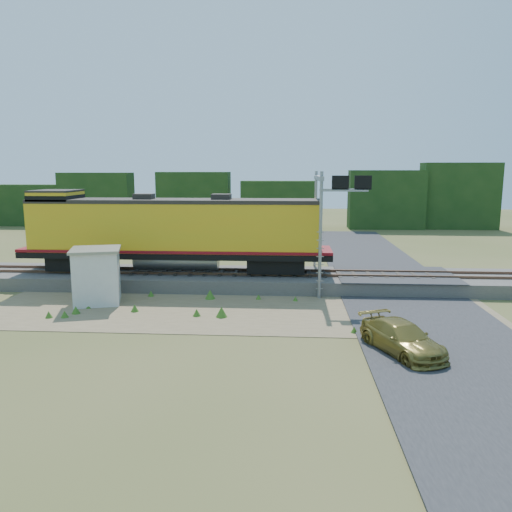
# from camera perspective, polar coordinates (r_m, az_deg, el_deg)

# --- Properties ---
(ground) EXTENTS (140.00, 140.00, 0.00)m
(ground) POSITION_cam_1_polar(r_m,az_deg,el_deg) (25.04, 2.42, -6.62)
(ground) COLOR #475123
(ground) RESTS_ON ground
(ballast) EXTENTS (70.00, 5.00, 0.80)m
(ballast) POSITION_cam_1_polar(r_m,az_deg,el_deg) (30.75, 2.71, -2.75)
(ballast) COLOR slate
(ballast) RESTS_ON ground
(rails) EXTENTS (70.00, 1.54, 0.16)m
(rails) POSITION_cam_1_polar(r_m,az_deg,el_deg) (30.65, 2.72, -1.88)
(rails) COLOR brown
(rails) RESTS_ON ballast
(dirt_shoulder) EXTENTS (26.00, 8.00, 0.03)m
(dirt_shoulder) POSITION_cam_1_polar(r_m,az_deg,el_deg) (25.64, -2.05, -6.19)
(dirt_shoulder) COLOR #8C7754
(dirt_shoulder) RESTS_ON ground
(road) EXTENTS (7.00, 66.00, 0.86)m
(road) POSITION_cam_1_polar(r_m,az_deg,el_deg) (26.52, 17.85, -5.96)
(road) COLOR #38383A
(road) RESTS_ON ground
(tree_line_north) EXTENTS (130.00, 3.00, 6.50)m
(tree_line_north) POSITION_cam_1_polar(r_m,az_deg,el_deg) (62.15, 3.33, 6.07)
(tree_line_north) COLOR #183613
(tree_line_north) RESTS_ON ground
(weed_clumps) EXTENTS (15.00, 6.20, 0.56)m
(weed_clumps) POSITION_cam_1_polar(r_m,az_deg,el_deg) (25.46, -5.52, -6.38)
(weed_clumps) COLOR #3C6C1E
(weed_clumps) RESTS_ON ground
(locomotive) EXTENTS (19.03, 2.90, 4.91)m
(locomotive) POSITION_cam_1_polar(r_m,az_deg,el_deg) (31.10, -9.67, 2.84)
(locomotive) COLOR black
(locomotive) RESTS_ON rails
(shed) EXTENTS (3.11, 3.11, 2.98)m
(shed) POSITION_cam_1_polar(r_m,az_deg,el_deg) (27.98, -17.73, -2.15)
(shed) COLOR silver
(shed) RESTS_ON ground
(signal_gantry) EXTENTS (2.78, 6.20, 7.02)m
(signal_gantry) POSITION_cam_1_polar(r_m,az_deg,el_deg) (29.48, 7.89, 6.18)
(signal_gantry) COLOR gray
(signal_gantry) RESTS_ON ground
(car) EXTENTS (3.27, 4.54, 1.22)m
(car) POSITION_cam_1_polar(r_m,az_deg,el_deg) (20.50, 16.35, -8.99)
(car) COLOR olive
(car) RESTS_ON ground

